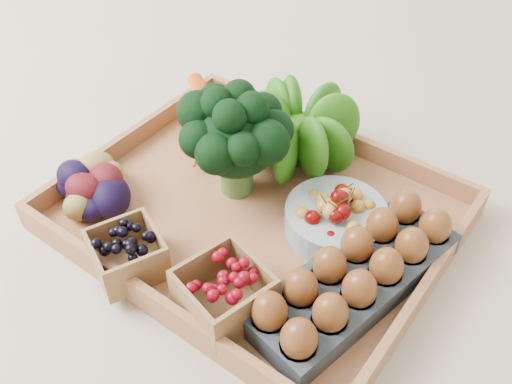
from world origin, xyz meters
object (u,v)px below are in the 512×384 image
Objects in this scene: broccoli at (236,157)px; cherry_bowl at (336,219)px; tray at (256,217)px; egg_carton at (355,282)px.

broccoli is 0.18m from cherry_bowl.
tray is 0.10m from broccoli.
cherry_bowl is 0.47× the size of egg_carton.
egg_carton is (0.08, -0.08, -0.00)m from cherry_bowl.
egg_carton is (0.25, -0.06, -0.05)m from broccoli.
cherry_bowl is (0.11, 0.04, 0.03)m from tray.
broccoli is 0.26m from egg_carton.
egg_carton is at bearing -46.11° from cherry_bowl.
cherry_bowl is at bearing 5.97° from broccoli.
egg_carton reaches higher than tray.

